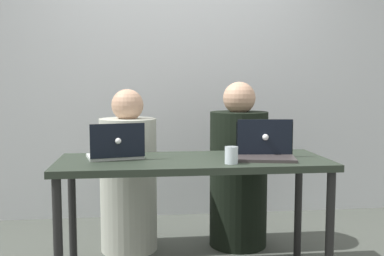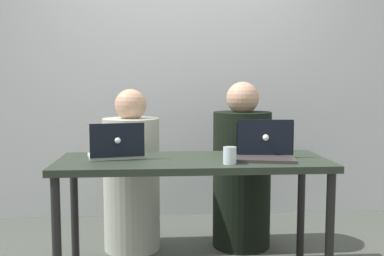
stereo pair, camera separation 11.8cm
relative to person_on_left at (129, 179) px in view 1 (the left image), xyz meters
name	(u,v)px [view 1 (the left image)]	position (x,y,z in m)	size (l,w,h in m)	color
back_wall	(175,67)	(0.40, 0.86, 0.83)	(4.50, 0.10, 2.68)	silver
desk	(193,171)	(0.40, -0.55, 0.16)	(1.61, 0.62, 0.75)	#283127
person_on_left	(129,179)	(0.00, 0.00, 0.00)	(0.48, 0.48, 1.16)	#B2B6A8
person_on_right	(238,173)	(0.80, 0.00, 0.02)	(0.46, 0.46, 1.21)	black
laptop_front_right	(265,151)	(0.83, -0.60, 0.28)	(0.38, 0.29, 0.22)	#3C3636
laptop_back_left	(116,151)	(-0.06, -0.49, 0.28)	(0.36, 0.29, 0.22)	silver
laptop_back_right	(263,147)	(0.85, -0.47, 0.28)	(0.36, 0.29, 0.23)	silver
water_glass_right	(231,156)	(0.60, -0.74, 0.27)	(0.08, 0.08, 0.10)	silver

